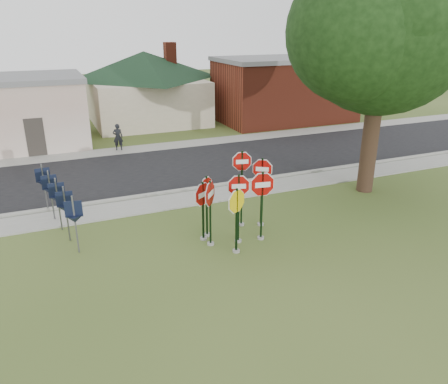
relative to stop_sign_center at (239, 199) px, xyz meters
name	(u,v)px	position (x,y,z in m)	size (l,w,h in m)	color
ground	(249,258)	(-0.15, -1.14, -1.58)	(120.00, 120.00, 0.00)	#3C521E
sidewalk_near	(193,198)	(-0.15, 4.36, -1.55)	(60.00, 1.60, 0.06)	gray
road	(165,169)	(-0.15, 8.86, -1.56)	(60.00, 7.00, 0.04)	black
sidewalk_far	(145,148)	(-0.15, 13.16, -1.55)	(60.00, 1.60, 0.06)	gray
curb	(186,190)	(-0.15, 5.36, -1.51)	(60.00, 0.20, 0.14)	gray
stop_sign_center	(239,199)	(0.00, 0.00, 0.00)	(0.98, 0.32, 2.56)	gray
stop_sign_yellow	(237,212)	(-0.36, -0.63, -0.15)	(0.98, 0.52, 2.35)	gray
stop_sign_left	(210,204)	(-0.95, 0.17, -0.07)	(0.76, 0.89, 2.44)	gray
stop_sign_right	(262,196)	(0.82, -0.11, 0.06)	(1.14, 0.24, 2.60)	gray
stop_sign_back_right	(242,179)	(0.66, 1.17, 0.27)	(0.94, 0.25, 2.97)	gray
stop_sign_back_left	(207,198)	(-0.82, 0.84, -0.14)	(0.88, 0.68, 2.35)	gray
stop_sign_far_right	(262,183)	(1.33, 0.90, 0.09)	(0.84, 0.56, 2.70)	gray
stop_sign_far_left	(203,203)	(-1.04, 0.62, -0.21)	(0.95, 0.61, 2.25)	gray
route_sign_row	(58,199)	(-5.55, 3.36, -0.35)	(1.43, 4.63, 2.00)	#59595E
building_house	(145,73)	(1.86, 20.86, 2.07)	(11.60, 11.60, 6.20)	beige
building_brick	(285,89)	(11.85, 17.35, 0.83)	(10.20, 6.20, 4.75)	maroon
oak_tree	(384,24)	(7.35, 2.36, 5.47)	(10.81, 10.21, 10.66)	#311E15
bg_tree_right	(337,40)	(21.85, 24.86, 4.00)	(5.60, 5.60, 8.40)	#311E15
pedestrian	(118,137)	(-1.70, 13.31, -0.73)	(0.57, 0.38, 1.57)	black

